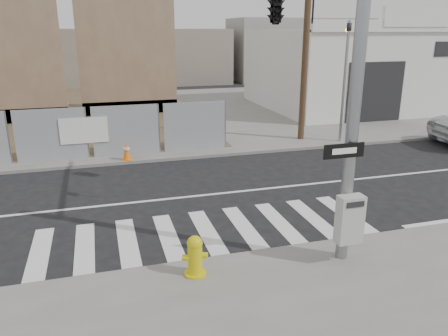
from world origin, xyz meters
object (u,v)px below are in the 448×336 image
object	(u,v)px
auto_shop	(357,68)
signal_pole	(298,36)
fire_hydrant	(195,256)
traffic_cone_d	(127,151)

from	to	relation	value
auto_shop	signal_pole	bearing A→B (deg)	-127.46
signal_pole	fire_hydrant	world-z (taller)	signal_pole
signal_pole	fire_hydrant	distance (m)	5.94
fire_hydrant	signal_pole	bearing A→B (deg)	61.88
auto_shop	fire_hydrant	distance (m)	23.05
signal_pole	traffic_cone_d	size ratio (longest dim) A/B	10.05
signal_pole	traffic_cone_d	distance (m)	8.59
signal_pole	fire_hydrant	bearing A→B (deg)	-141.81
signal_pole	traffic_cone_d	world-z (taller)	signal_pole
fire_hydrant	auto_shop	bearing A→B (deg)	73.65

